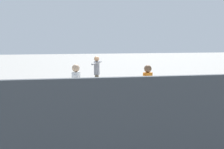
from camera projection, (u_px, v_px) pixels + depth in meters
ground_plane at (111, 96)px, 11.09m from camera, size 60.00×60.00×0.00m
grind_rail at (110, 92)px, 11.14m from camera, size 2.74×0.68×0.37m
skate_ledge at (73, 83)px, 13.56m from camera, size 2.07×0.61×0.25m
skater_main at (97, 72)px, 11.49m from camera, size 0.60×1.29×1.69m
skateboard_main at (100, 93)px, 11.41m from camera, size 0.77×0.63×0.09m
bystander_white_shirt at (76, 88)px, 7.82m from camera, size 0.26×0.39×1.70m
bystander_orange_shirt at (147, 89)px, 7.85m from camera, size 0.37×0.28×1.68m
loose_skateboard_teal at (200, 83)px, 13.79m from camera, size 0.26×0.80×0.09m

